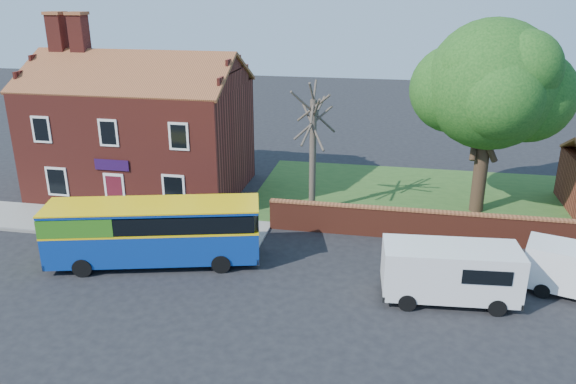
# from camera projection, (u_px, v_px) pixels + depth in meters

# --- Properties ---
(ground) EXTENTS (120.00, 120.00, 0.00)m
(ground) POSITION_uv_depth(u_px,v_px,m) (188.00, 290.00, 23.57)
(ground) COLOR black
(ground) RESTS_ON ground
(pavement) EXTENTS (18.00, 3.50, 0.12)m
(pavement) POSITION_uv_depth(u_px,v_px,m) (102.00, 223.00, 30.10)
(pavement) COLOR gray
(pavement) RESTS_ON ground
(kerb) EXTENTS (18.00, 0.15, 0.14)m
(kerb) POSITION_uv_depth(u_px,v_px,m) (85.00, 236.00, 28.48)
(kerb) COLOR slate
(kerb) RESTS_ON ground
(grass_strip) EXTENTS (26.00, 12.00, 0.04)m
(grass_strip) POSITION_uv_depth(u_px,v_px,m) (474.00, 202.00, 33.22)
(grass_strip) COLOR #426B28
(grass_strip) RESTS_ON ground
(shop_building) EXTENTS (12.30, 8.13, 10.50)m
(shop_building) POSITION_uv_depth(u_px,v_px,m) (142.00, 136.00, 34.25)
(shop_building) COLOR maroon
(shop_building) RESTS_ON ground
(boundary_wall) EXTENTS (22.00, 0.38, 1.60)m
(boundary_wall) POSITION_uv_depth(u_px,v_px,m) (490.00, 230.00, 27.42)
(boundary_wall) COLOR maroon
(boundary_wall) RESTS_ON ground
(bus) EXTENTS (9.77, 4.69, 2.89)m
(bus) POSITION_uv_depth(u_px,v_px,m) (147.00, 230.00, 25.30)
(bus) COLOR navy
(bus) RESTS_ON ground
(van_near) EXTENTS (5.50, 2.56, 2.35)m
(van_near) POSITION_uv_depth(u_px,v_px,m) (450.00, 271.00, 22.38)
(van_near) COLOR white
(van_near) RESTS_ON ground
(large_tree) EXTENTS (8.67, 6.86, 10.58)m
(large_tree) POSITION_uv_depth(u_px,v_px,m) (492.00, 88.00, 29.69)
(large_tree) COLOR black
(large_tree) RESTS_ON ground
(bare_tree) EXTENTS (2.61, 3.12, 6.97)m
(bare_tree) POSITION_uv_depth(u_px,v_px,m) (313.00, 151.00, 30.58)
(bare_tree) COLOR #4C4238
(bare_tree) RESTS_ON ground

